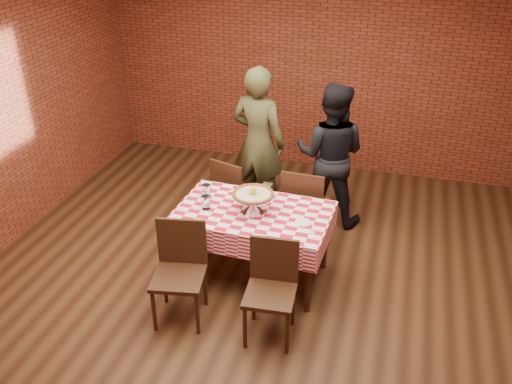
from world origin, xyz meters
TOP-DOWN VIEW (x-y plane):
  - ground at (0.00, 0.00)m, footprint 6.00×6.00m
  - back_wall at (0.00, 3.00)m, footprint 5.50×0.00m
  - table at (0.01, 0.26)m, footprint 1.48×0.93m
  - tablecloth at (0.01, 0.26)m, footprint 1.52×0.97m
  - pizza_stand at (0.00, 0.25)m, footprint 0.46×0.46m
  - pizza at (0.00, 0.25)m, footprint 0.45×0.45m
  - lemon at (0.00, 0.25)m, footprint 0.07×0.07m
  - water_glass_left at (-0.45, 0.19)m, footprint 0.09×0.09m
  - water_glass_right at (-0.52, 0.40)m, footprint 0.09×0.09m
  - side_plate at (0.50, 0.18)m, footprint 0.16×0.16m
  - sweetener_packet_a at (0.61, 0.04)m, footprint 0.05×0.04m
  - sweetener_packet_b at (0.64, 0.11)m, footprint 0.06×0.05m
  - condiment_caddy at (0.05, 0.58)m, footprint 0.11×0.09m
  - chair_near_left at (-0.46, -0.53)m, footprint 0.52×0.52m
  - chair_near_right at (0.38, -0.54)m, footprint 0.45×0.45m
  - chair_far_left at (-0.44, 1.09)m, footprint 0.52×0.52m
  - chair_far_right at (0.37, 1.01)m, footprint 0.47×0.47m
  - diner_olive at (-0.31, 1.54)m, footprint 0.73×0.55m
  - diner_black at (0.53, 1.57)m, footprint 0.84×0.67m

SIDE VIEW (x-z plane):
  - ground at x=0.00m, z-range 0.00..0.00m
  - table at x=0.01m, z-range 0.00..0.75m
  - chair_far_left at x=-0.44m, z-range 0.00..0.90m
  - chair_near_right at x=0.38m, z-range 0.00..0.90m
  - chair_near_left at x=-0.46m, z-range 0.00..0.93m
  - chair_far_right at x=0.37m, z-range 0.00..0.93m
  - tablecloth at x=0.01m, z-range 0.51..0.76m
  - sweetener_packet_a at x=0.61m, z-range 0.76..0.76m
  - sweetener_packet_b at x=0.64m, z-range 0.76..0.76m
  - side_plate at x=0.50m, z-range 0.76..0.77m
  - water_glass_left at x=-0.45m, z-range 0.76..0.89m
  - water_glass_right at x=-0.52m, z-range 0.76..0.89m
  - condiment_caddy at x=0.05m, z-range 0.76..0.89m
  - diner_black at x=0.53m, z-range 0.00..1.67m
  - pizza_stand at x=0.00m, z-range 0.76..0.94m
  - diner_olive at x=-0.31m, z-range 0.00..1.79m
  - pizza at x=0.00m, z-range 0.93..0.96m
  - lemon at x=0.00m, z-range 0.95..1.03m
  - back_wall at x=0.00m, z-range -1.30..4.20m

